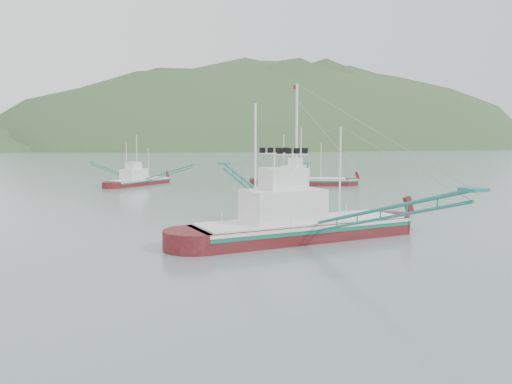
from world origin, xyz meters
name	(u,v)px	position (x,y,z in m)	size (l,w,h in m)	color
ground	(294,247)	(0.00, 0.00, 0.00)	(1200.00, 1200.00, 0.00)	slate
main_boat	(299,216)	(1.73, 2.31, 1.73)	(16.48, 29.78, 12.05)	#4D0C0F
bg_boat_right	(303,172)	(24.86, 40.43, 2.11)	(15.69, 23.37, 10.15)	#4D0C0F
bg_boat_far	(139,174)	(0.95, 52.18, 1.86)	(16.10, 19.10, 8.71)	#4D0C0F
headland_right	(288,148)	(240.00, 430.00, 0.00)	(684.00, 432.00, 306.00)	#304B26
ridge_distant	(64,147)	(30.00, 560.00, 0.00)	(960.00, 400.00, 240.00)	slate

